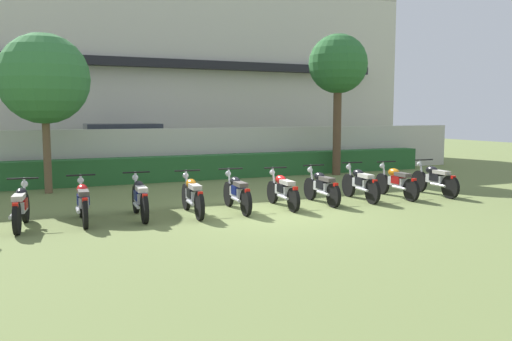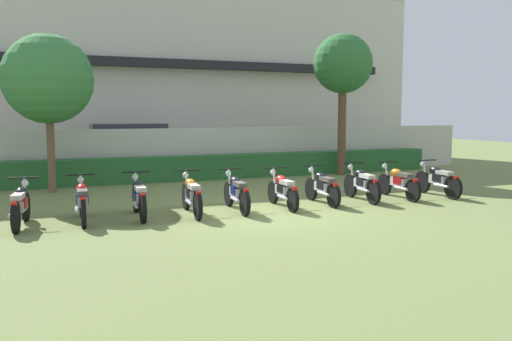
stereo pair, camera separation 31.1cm
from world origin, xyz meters
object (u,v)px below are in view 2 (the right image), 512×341
Objects in this scene: motorcycle_in_row_9 at (437,180)px; tree_near_inspector at (48,79)px; motorcycle_in_row_2 at (139,197)px; parked_car at (133,149)px; motorcycle_in_row_1 at (82,201)px; motorcycle_in_row_6 at (322,186)px; tree_far_side at (343,65)px; motorcycle_in_row_5 at (283,190)px; motorcycle_in_row_8 at (398,182)px; motorcycle_in_row_3 at (191,195)px; motorcycle_in_row_4 at (236,192)px; motorcycle_in_row_7 at (362,183)px; motorcycle_in_row_0 at (21,205)px.

tree_near_inspector is at bearing 67.24° from motorcycle_in_row_9.
parked_car is at bearing -5.38° from motorcycle_in_row_2.
motorcycle_in_row_1 is 1.18m from motorcycle_in_row_2.
tree_far_side is at bearing -33.24° from motorcycle_in_row_6.
tree_far_side is 2.77× the size of motorcycle_in_row_5.
motorcycle_in_row_5 is 4.72m from motorcycle_in_row_9.
motorcycle_in_row_5 is at bearing 95.43° from motorcycle_in_row_8.
motorcycle_in_row_3 is 1.01× the size of motorcycle_in_row_8.
motorcycle_in_row_5 is at bearing -87.36° from motorcycle_in_row_4.
motorcycle_in_row_3 is at bearing 96.70° from motorcycle_in_row_4.
motorcycle_in_row_9 is (2.38, -0.14, -0.00)m from motorcycle_in_row_7.
motorcycle_in_row_0 is 0.96× the size of motorcycle_in_row_2.
tree_near_inspector is 6.22m from motorcycle_in_row_3.
motorcycle_in_row_5 is at bearing -75.76° from parked_car.
motorcycle_in_row_9 is (1.23, -0.11, 0.01)m from motorcycle_in_row_8.
motorcycle_in_row_5 is at bearing 98.63° from motorcycle_in_row_7.
parked_car is 2.44× the size of motorcycle_in_row_5.
motorcycle_in_row_3 is (-7.23, -5.26, -3.55)m from tree_far_side.
motorcycle_in_row_3 reaches higher than motorcycle_in_row_4.
motorcycle_in_row_7 is (5.76, -0.02, 0.00)m from motorcycle_in_row_2.
motorcycle_in_row_7 reaches higher than motorcycle_in_row_8.
motorcycle_in_row_6 is 2.34m from motorcycle_in_row_8.
motorcycle_in_row_4 reaches higher than motorcycle_in_row_8.
motorcycle_in_row_8 is at bearing -29.16° from tree_near_inspector.
motorcycle_in_row_7 is at bearing -116.88° from tree_far_side.
motorcycle_in_row_7 is at bearing -84.07° from motorcycle_in_row_3.
motorcycle_in_row_6 is (4.57, -0.04, -0.01)m from motorcycle_in_row_2.
motorcycle_in_row_6 is 3.58m from motorcycle_in_row_9.
motorcycle_in_row_5 is (2.27, 0.00, -0.02)m from motorcycle_in_row_3.
parked_car is 9.10m from motorcycle_in_row_5.
parked_car is 2.34× the size of motorcycle_in_row_4.
motorcycle_in_row_3 is (2.77, -4.83, -2.77)m from tree_near_inspector.
motorcycle_in_row_2 is at bearing -80.94° from motorcycle_in_row_0.
tree_near_inspector is 2.42× the size of motorcycle_in_row_5.
motorcycle_in_row_1 reaches higher than motorcycle_in_row_8.
motorcycle_in_row_1 is at bearing -80.31° from motorcycle_in_row_0.
motorcycle_in_row_2 is 1.01× the size of motorcycle_in_row_7.
motorcycle_in_row_1 is 0.97× the size of motorcycle_in_row_8.
motorcycle_in_row_9 is at bearing -87.33° from motorcycle_in_row_7.
motorcycle_in_row_4 reaches higher than motorcycle_in_row_6.
motorcycle_in_row_3 is at bearing 94.18° from motorcycle_in_row_5.
motorcycle_in_row_8 is at bearing -87.30° from motorcycle_in_row_6.
motorcycle_in_row_9 is at bearing -92.51° from tree_far_side.
motorcycle_in_row_7 reaches higher than motorcycle_in_row_6.
motorcycle_in_row_4 is at bearing -88.17° from motorcycle_in_row_1.
motorcycle_in_row_1 is at bearing 92.80° from motorcycle_in_row_9.
parked_car is 0.88× the size of tree_far_side.
parked_car is 8.87m from motorcycle_in_row_4.
motorcycle_in_row_0 reaches higher than motorcycle_in_row_6.
motorcycle_in_row_4 is (3.43, -0.07, -0.01)m from motorcycle_in_row_1.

